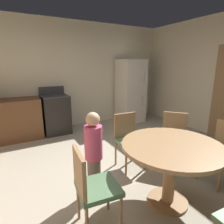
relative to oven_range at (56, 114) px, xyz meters
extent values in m
plane|color=#A89E89|center=(0.38, -2.41, -0.47)|extent=(14.00, 14.00, 0.00)
cube|color=beige|center=(0.38, 0.40, 0.88)|extent=(5.96, 0.12, 2.70)
cube|color=black|center=(0.00, 0.00, -0.02)|extent=(0.60, 0.60, 0.90)
cube|color=#38383D|center=(0.00, 0.00, 0.44)|extent=(0.60, 0.60, 0.02)
cube|color=#38383D|center=(0.00, 0.28, 0.54)|extent=(0.60, 0.04, 0.18)
cube|color=silver|center=(2.13, -0.05, 0.41)|extent=(0.68, 0.66, 1.76)
cylinder|color=#B2B2B7|center=(2.31, -0.39, 0.81)|extent=(0.02, 0.02, 0.22)
cylinder|color=#B2B2B7|center=(2.31, -0.39, 0.16)|extent=(0.02, 0.02, 0.30)
cylinder|color=#9E754C|center=(0.61, -3.10, -0.45)|extent=(0.48, 0.48, 0.03)
cylinder|color=#9E754C|center=(0.61, -3.10, -0.11)|extent=(0.14, 0.14, 0.72)
cylinder|color=#9E754C|center=(0.61, -3.10, 0.27)|extent=(1.14, 1.14, 0.04)
cylinder|color=#9E754C|center=(1.32, -3.30, -0.25)|extent=(0.03, 0.03, 0.43)
cylinder|color=#9E754C|center=(1.34, -2.96, -0.25)|extent=(0.03, 0.03, 0.43)
cylinder|color=#9E754C|center=(1.68, -2.97, -0.25)|extent=(0.03, 0.03, 0.43)
cube|color=#4C704C|center=(1.50, -3.13, -0.02)|extent=(0.41, 0.41, 0.05)
cylinder|color=#9E754C|center=(1.26, -2.76, -0.25)|extent=(0.03, 0.03, 0.43)
cylinder|color=#9E754C|center=(1.04, -2.50, -0.25)|extent=(0.03, 0.03, 0.43)
cylinder|color=#9E754C|center=(1.52, -2.53, -0.25)|extent=(0.03, 0.03, 0.43)
cylinder|color=#9E754C|center=(1.30, -2.28, -0.25)|extent=(0.03, 0.03, 0.43)
cube|color=#4C704C|center=(1.28, -2.52, -0.02)|extent=(0.56, 0.56, 0.05)
cube|color=#9E754C|center=(1.42, -2.40, 0.19)|extent=(0.28, 0.31, 0.42)
cylinder|color=#9E754C|center=(-0.08, -2.86, -0.25)|extent=(0.03, 0.03, 0.43)
cylinder|color=#9E754C|center=(-0.12, -3.20, -0.25)|extent=(0.03, 0.03, 0.43)
cylinder|color=#9E754C|center=(-0.42, -2.82, -0.25)|extent=(0.03, 0.03, 0.43)
cube|color=#4C704C|center=(-0.27, -3.01, -0.02)|extent=(0.44, 0.44, 0.05)
cube|color=#9E754C|center=(-0.45, -2.99, 0.19)|extent=(0.07, 0.38, 0.42)
cylinder|color=#9E754C|center=(0.82, -2.39, -0.25)|extent=(0.03, 0.03, 0.43)
cylinder|color=#9E754C|center=(0.48, -2.38, -0.25)|extent=(0.03, 0.03, 0.43)
cylinder|color=#9E754C|center=(0.83, -2.05, -0.25)|extent=(0.03, 0.03, 0.43)
cylinder|color=#9E754C|center=(0.49, -2.04, -0.25)|extent=(0.03, 0.03, 0.43)
cube|color=#4C704C|center=(0.66, -2.22, -0.02)|extent=(0.42, 0.42, 0.05)
cube|color=#9E754C|center=(0.66, -2.04, 0.19)|extent=(0.38, 0.05, 0.42)
cylinder|color=#665B51|center=(-0.10, -2.52, -0.22)|extent=(0.17, 0.17, 0.50)
cylinder|color=#D14C7A|center=(-0.10, -2.52, 0.24)|extent=(0.31, 0.31, 0.42)
sphere|color=#D6A884|center=(-0.10, -2.52, 0.54)|extent=(0.17, 0.17, 0.17)
camera|label=1|loc=(-0.93, -4.48, 1.17)|focal=30.06mm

